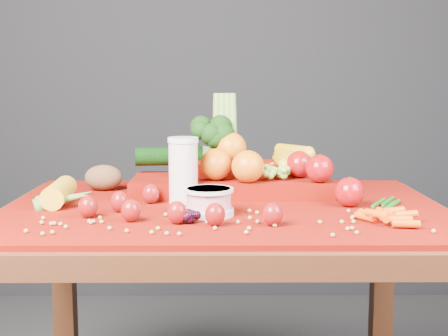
{
  "coord_description": "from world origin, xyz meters",
  "views": [
    {
      "loc": [
        -0.01,
        -1.48,
        1.06
      ],
      "look_at": [
        0.0,
        0.02,
        0.85
      ],
      "focal_mm": 50.0,
      "sensor_mm": 36.0,
      "label": 1
    }
  ],
  "objects_px": {
    "produce_mound": "(238,171)",
    "milk_glass": "(183,168)",
    "yogurt_bowl": "(209,201)",
    "table": "(224,248)"
  },
  "relations": [
    {
      "from": "produce_mound",
      "to": "yogurt_bowl",
      "type": "bearing_deg",
      "value": -105.28
    },
    {
      "from": "milk_glass",
      "to": "yogurt_bowl",
      "type": "distance_m",
      "value": 0.17
    },
    {
      "from": "milk_glass",
      "to": "produce_mound",
      "type": "bearing_deg",
      "value": 41.62
    },
    {
      "from": "milk_glass",
      "to": "produce_mound",
      "type": "relative_size",
      "value": 0.28
    },
    {
      "from": "milk_glass",
      "to": "yogurt_bowl",
      "type": "bearing_deg",
      "value": -66.14
    },
    {
      "from": "table",
      "to": "milk_glass",
      "type": "relative_size",
      "value": 6.78
    },
    {
      "from": "yogurt_bowl",
      "to": "produce_mound",
      "type": "xyz_separation_m",
      "value": [
        0.07,
        0.27,
        0.03
      ]
    },
    {
      "from": "milk_glass",
      "to": "produce_mound",
      "type": "xyz_separation_m",
      "value": [
        0.14,
        0.12,
        -0.03
      ]
    },
    {
      "from": "table",
      "to": "milk_glass",
      "type": "xyz_separation_m",
      "value": [
        -0.1,
        0.03,
        0.19
      ]
    },
    {
      "from": "produce_mound",
      "to": "milk_glass",
      "type": "bearing_deg",
      "value": -138.38
    }
  ]
}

